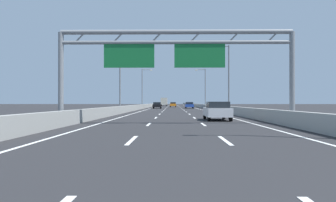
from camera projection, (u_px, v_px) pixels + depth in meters
name	position (u px, v px, depth m)	size (l,w,h in m)	color
ground_plane	(173.00, 107.00, 100.11)	(260.00, 260.00, 0.00)	#262628
lane_dash_left_1	(132.00, 140.00, 12.64)	(0.16, 3.00, 0.01)	white
lane_dash_left_2	(149.00, 124.00, 21.64)	(0.16, 3.00, 0.01)	white
lane_dash_left_3	(156.00, 118.00, 30.64)	(0.16, 3.00, 0.01)	white
lane_dash_left_4	(160.00, 114.00, 39.64)	(0.16, 3.00, 0.01)	white
lane_dash_left_5	(162.00, 112.00, 48.64)	(0.16, 3.00, 0.01)	white
lane_dash_left_6	(164.00, 110.00, 57.64)	(0.16, 3.00, 0.01)	white
lane_dash_left_7	(165.00, 109.00, 66.64)	(0.16, 3.00, 0.01)	white
lane_dash_left_8	(166.00, 108.00, 75.64)	(0.16, 3.00, 0.01)	white
lane_dash_left_9	(167.00, 108.00, 84.63)	(0.16, 3.00, 0.01)	white
lane_dash_left_10	(167.00, 107.00, 93.63)	(0.16, 3.00, 0.01)	white
lane_dash_left_11	(168.00, 107.00, 102.63)	(0.16, 3.00, 0.01)	white
lane_dash_left_12	(168.00, 106.00, 111.63)	(0.16, 3.00, 0.01)	white
lane_dash_left_13	(168.00, 106.00, 120.63)	(0.16, 3.00, 0.01)	white
lane_dash_left_14	(169.00, 106.00, 129.63)	(0.16, 3.00, 0.01)	white
lane_dash_left_15	(169.00, 105.00, 138.63)	(0.16, 3.00, 0.01)	white
lane_dash_left_16	(169.00, 105.00, 147.63)	(0.16, 3.00, 0.01)	white
lane_dash_left_17	(169.00, 105.00, 156.63)	(0.16, 3.00, 0.01)	white
lane_dash_right_1	(225.00, 140.00, 12.59)	(0.16, 3.00, 0.01)	white
lane_dash_right_2	(203.00, 124.00, 21.59)	(0.16, 3.00, 0.01)	white
lane_dash_right_3	(194.00, 118.00, 30.59)	(0.16, 3.00, 0.01)	white
lane_dash_right_4	(189.00, 114.00, 39.59)	(0.16, 3.00, 0.01)	white
lane_dash_right_5	(186.00, 112.00, 48.59)	(0.16, 3.00, 0.01)	white
lane_dash_right_6	(184.00, 110.00, 57.58)	(0.16, 3.00, 0.01)	white
lane_dash_right_7	(183.00, 109.00, 66.58)	(0.16, 3.00, 0.01)	white
lane_dash_right_8	(181.00, 108.00, 75.58)	(0.16, 3.00, 0.01)	white
lane_dash_right_9	(181.00, 108.00, 84.58)	(0.16, 3.00, 0.01)	white
lane_dash_right_10	(180.00, 107.00, 93.58)	(0.16, 3.00, 0.01)	white
lane_dash_right_11	(179.00, 107.00, 102.58)	(0.16, 3.00, 0.01)	white
lane_dash_right_12	(179.00, 106.00, 111.58)	(0.16, 3.00, 0.01)	white
lane_dash_right_13	(178.00, 106.00, 120.58)	(0.16, 3.00, 0.01)	white
lane_dash_right_14	(178.00, 106.00, 129.58)	(0.16, 3.00, 0.01)	white
lane_dash_right_15	(178.00, 105.00, 138.58)	(0.16, 3.00, 0.01)	white
lane_dash_right_16	(177.00, 105.00, 147.57)	(0.16, 3.00, 0.01)	white
lane_dash_right_17	(177.00, 105.00, 156.57)	(0.16, 3.00, 0.01)	white
edge_line_left	(154.00, 107.00, 88.18)	(0.16, 176.00, 0.01)	white
edge_line_right	(193.00, 107.00, 88.03)	(0.16, 176.00, 0.01)	white
barrier_left	(153.00, 105.00, 110.21)	(0.45, 220.00, 0.95)	#9E9E99
barrier_right	(194.00, 105.00, 110.01)	(0.45, 220.00, 0.95)	#9E9E99
sign_gantry	(173.00, 53.00, 21.99)	(15.93, 0.36, 6.36)	gray
streetlamp_left_mid	(122.00, 74.00, 46.35)	(2.58, 0.28, 9.50)	slate
streetlamp_right_mid	(227.00, 74.00, 46.13)	(2.58, 0.28, 9.50)	slate
streetlamp_left_far	(143.00, 86.00, 79.79)	(2.58, 0.28, 9.50)	slate
streetlamp_right_far	(204.00, 86.00, 79.58)	(2.58, 0.28, 9.50)	slate
blue_car	(189.00, 105.00, 75.47)	(1.88, 4.29, 1.46)	#2347AD
white_car	(217.00, 111.00, 26.53)	(1.87, 4.46, 1.51)	silver
orange_car	(173.00, 104.00, 95.23)	(1.77, 4.39, 1.42)	orange
black_car	(157.00, 105.00, 73.39)	(1.87, 4.18, 1.43)	black
box_truck	(164.00, 101.00, 122.90)	(2.31, 8.26, 3.04)	#B21E19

